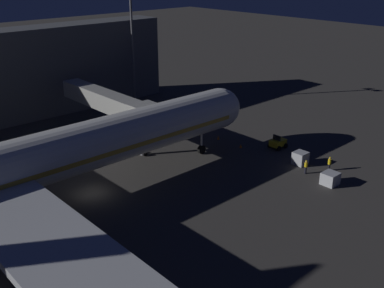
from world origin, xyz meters
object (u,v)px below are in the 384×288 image
traffic_cone_nose_port (241,146)px  ground_crew_by_tug (306,166)px  traffic_cone_nose_starboard (218,138)px  baggage_container_near_belt (300,158)px  baggage_tug_lead (278,143)px  ground_crew_near_nose_gear (329,163)px  apron_floodlight_mast (132,39)px  baggage_container_mid_row (330,179)px  jet_bridge (114,104)px

traffic_cone_nose_port → ground_crew_by_tug: bearing=177.9°
traffic_cone_nose_starboard → baggage_container_near_belt: bearing=-173.6°
baggage_tug_lead → traffic_cone_nose_starboard: bearing=25.4°
ground_crew_by_tug → traffic_cone_nose_starboard: bearing=-1.5°
traffic_cone_nose_port → ground_crew_near_nose_gear: bearing=-168.6°
apron_floodlight_mast → baggage_container_mid_row: size_ratio=11.16×
apron_floodlight_mast → traffic_cone_nose_starboard: apron_floodlight_mast is taller
jet_bridge → apron_floodlight_mast: (14.03, -13.58, 5.87)m
ground_crew_near_nose_gear → traffic_cone_nose_port: bearing=11.4°
apron_floodlight_mast → traffic_cone_nose_starboard: (-23.30, 1.88, -11.35)m
jet_bridge → apron_floodlight_mast: size_ratio=1.05×
jet_bridge → apron_floodlight_mast: apron_floodlight_mast is taller
jet_bridge → baggage_tug_lead: bearing=-138.0°
baggage_tug_lead → baggage_container_near_belt: (-5.36, 2.28, 0.05)m
ground_crew_by_tug → traffic_cone_nose_starboard: size_ratio=3.26×
apron_floodlight_mast → ground_crew_by_tug: (-38.74, 2.28, -10.63)m
jet_bridge → ground_crew_near_nose_gear: bearing=-151.5°
baggage_container_near_belt → baggage_container_mid_row: 6.18m
baggage_container_near_belt → baggage_container_mid_row: (-5.76, 2.23, -0.09)m
jet_bridge → baggage_container_mid_row: 30.80m
jet_bridge → baggage_container_mid_row: jet_bridge is taller
traffic_cone_nose_port → traffic_cone_nose_starboard: bearing=0.0°
baggage_container_mid_row → baggage_tug_lead: bearing=-22.1°
apron_floodlight_mast → traffic_cone_nose_port: (-27.70, 1.88, -11.35)m
jet_bridge → baggage_tug_lead: size_ratio=9.49×
baggage_tug_lead → baggage_container_near_belt: size_ratio=1.34×
traffic_cone_nose_port → traffic_cone_nose_starboard: size_ratio=1.00×
baggage_container_mid_row → traffic_cone_nose_starboard: (19.07, -0.74, -0.46)m
jet_bridge → traffic_cone_nose_starboard: bearing=-128.4°
baggage_tug_lead → ground_crew_by_tug: baggage_tug_lead is taller
traffic_cone_nose_port → baggage_container_mid_row: bearing=177.1°
baggage_tug_lead → ground_crew_near_nose_gear: (-8.96, 1.24, 0.24)m
ground_crew_near_nose_gear → traffic_cone_nose_starboard: (16.90, 2.53, -0.74)m
apron_floodlight_mast → ground_crew_by_tug: 40.24m
apron_floodlight_mast → baggage_tug_lead: size_ratio=9.06×
baggage_container_near_belt → traffic_cone_nose_port: (8.91, 1.49, -0.55)m
apron_floodlight_mast → ground_crew_near_nose_gear: apron_floodlight_mast is taller
baggage_container_mid_row → traffic_cone_nose_starboard: baggage_container_mid_row is taller
ground_crew_by_tug → baggage_container_near_belt: bearing=-41.5°
apron_floodlight_mast → baggage_tug_lead: bearing=-176.5°
baggage_tug_lead → baggage_container_mid_row: size_ratio=1.23×
baggage_tug_lead → baggage_container_mid_row: 12.01m
jet_bridge → ground_crew_by_tug: 27.59m
apron_floodlight_mast → traffic_cone_nose_port: bearing=176.1°
baggage_container_mid_row → ground_crew_by_tug: (3.63, -0.33, 0.25)m
traffic_cone_nose_starboard → traffic_cone_nose_port: bearing=180.0°
jet_bridge → traffic_cone_nose_port: jet_bridge is taller
baggage_container_near_belt → baggage_tug_lead: bearing=-23.1°
baggage_container_near_belt → ground_crew_by_tug: size_ratio=0.93×
jet_bridge → ground_crew_near_nose_gear: size_ratio=11.53×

